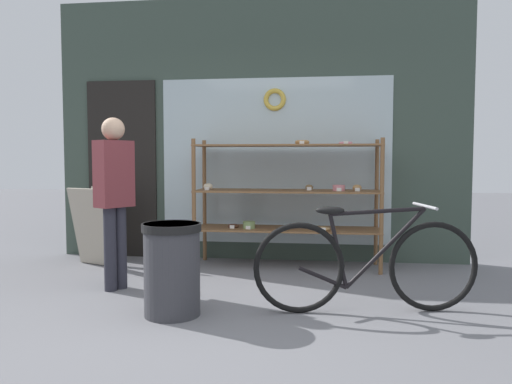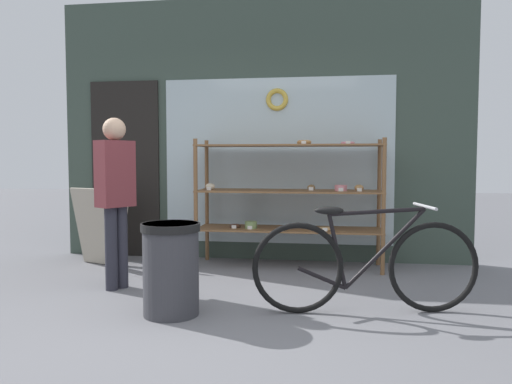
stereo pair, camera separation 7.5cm
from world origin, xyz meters
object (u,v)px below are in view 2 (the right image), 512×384
at_px(bicycle, 365,264).
at_px(pedestrian, 115,190).
at_px(display_case, 290,191).
at_px(sandwich_board, 101,226).
at_px(trash_bin, 171,265).

bearing_deg(bicycle, pedestrian, 159.80).
distance_m(display_case, sandwich_board, 2.13).
distance_m(display_case, pedestrian, 1.87).
height_order(sandwich_board, trash_bin, sandwich_board).
xyz_separation_m(display_case, sandwich_board, (-2.08, -0.18, -0.40)).
xyz_separation_m(sandwich_board, trash_bin, (1.34, -1.62, -0.06)).
relative_size(display_case, trash_bin, 2.86).
relative_size(sandwich_board, pedestrian, 0.55).
bearing_deg(display_case, pedestrian, -141.94).
xyz_separation_m(bicycle, pedestrian, (-2.17, 0.39, 0.52)).
relative_size(display_case, sandwich_board, 2.33).
bearing_deg(bicycle, sandwich_board, 143.96).
bearing_deg(sandwich_board, display_case, 25.42).
distance_m(pedestrian, trash_bin, 1.11).
height_order(bicycle, sandwich_board, sandwich_board).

